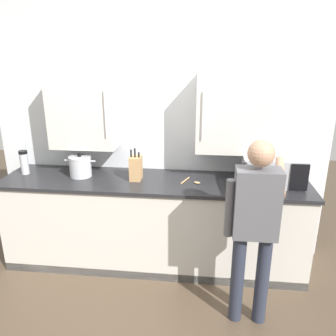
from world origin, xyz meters
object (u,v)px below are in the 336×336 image
object	(u,v)px
microwave_oven	(269,170)
stock_pot	(80,166)
wooden_spoon	(191,182)
thermos_flask	(24,162)
knife_block	(136,168)
person_figure	(255,220)

from	to	relation	value
microwave_oven	stock_pot	bearing A→B (deg)	-179.79
microwave_oven	wooden_spoon	distance (m)	0.76
wooden_spoon	thermos_flask	xyz separation A→B (m)	(-1.75, 0.06, 0.12)
wooden_spoon	thermos_flask	distance (m)	1.76
stock_pot	wooden_spoon	world-z (taller)	stock_pot
microwave_oven	stock_pot	distance (m)	1.89
knife_block	person_figure	xyz separation A→B (m)	(1.08, -0.74, -0.13)
stock_pot	person_figure	bearing A→B (deg)	-24.74
wooden_spoon	thermos_flask	bearing A→B (deg)	177.98
microwave_oven	person_figure	world-z (taller)	person_figure
wooden_spoon	knife_block	bearing A→B (deg)	177.65
person_figure	wooden_spoon	bearing A→B (deg)	126.32
stock_pot	thermos_flask	distance (m)	0.61
knife_block	person_figure	size ratio (longest dim) A/B	0.21
thermos_flask	microwave_oven	bearing A→B (deg)	0.03
wooden_spoon	person_figure	xyz separation A→B (m)	(0.52, -0.71, -0.02)
stock_pot	wooden_spoon	bearing A→B (deg)	-2.81
microwave_oven	knife_block	bearing A→B (deg)	-178.23
microwave_oven	thermos_flask	world-z (taller)	microwave_oven
thermos_flask	knife_block	bearing A→B (deg)	-1.87
microwave_oven	person_figure	distance (m)	0.82
wooden_spoon	person_figure	world-z (taller)	person_figure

